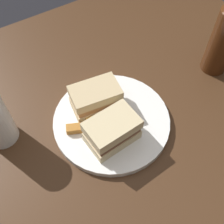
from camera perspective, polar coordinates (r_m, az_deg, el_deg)
ground_plane at (r=1.34m, az=0.05°, el=-17.73°), size 6.00×6.00×0.00m
dining_table at (r=1.01m, az=0.07°, el=-11.95°), size 1.15×0.94×0.71m
plate at (r=0.67m, az=-0.10°, el=-1.82°), size 0.28×0.28×0.02m
sandwich_half_left at (r=0.66m, az=-3.40°, el=2.85°), size 0.12×0.09×0.07m
sandwich_half_right at (r=0.61m, az=-0.01°, el=-3.86°), size 0.12×0.08×0.07m
potato_wedge_front at (r=0.65m, az=-7.57°, el=-3.39°), size 0.05×0.04×0.02m
potato_wedge_middle at (r=0.66m, az=-4.97°, el=-1.23°), size 0.04×0.05×0.02m
potato_wedge_back at (r=0.68m, az=-5.99°, el=1.38°), size 0.05×0.05×0.02m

